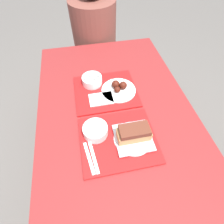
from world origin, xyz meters
TOP-DOWN VIEW (x-y plane):
  - ground_plane at (0.00, 0.00)m, footprint 12.00×12.00m
  - picnic_table at (0.00, 0.00)m, footprint 0.91×1.53m
  - picnic_bench_far at (0.00, 0.99)m, footprint 0.86×0.28m
  - tray_near at (-0.03, -0.16)m, footprint 0.39×0.34m
  - tray_far at (-0.03, 0.20)m, footprint 0.39×0.34m
  - bowl_coleslaw_near at (-0.14, -0.10)m, footprint 0.13×0.13m
  - brisket_sandwich_plate at (0.04, -0.17)m, footprint 0.20×0.20m
  - plastic_fork_near at (-0.19, -0.23)m, footprint 0.04×0.17m
  - plastic_knife_near at (-0.17, -0.23)m, footprint 0.04×0.17m
  - bowl_coleslaw_far at (-0.11, 0.28)m, footprint 0.13×0.13m
  - wings_plate_far at (0.05, 0.19)m, footprint 0.22×0.22m
  - napkin_far at (-0.07, 0.13)m, footprint 0.14×0.10m
  - person_seated_across at (-0.00, 0.99)m, footprint 0.40×0.40m

SIDE VIEW (x-z plane):
  - ground_plane at x=0.00m, z-range 0.00..0.00m
  - picnic_bench_far at x=0.00m, z-range 0.16..0.62m
  - picnic_table at x=0.00m, z-range 0.27..1.01m
  - tray_near at x=-0.03m, z-range 0.73..0.74m
  - tray_far at x=-0.03m, z-range 0.73..0.74m
  - plastic_fork_near at x=-0.19m, z-range 0.74..0.75m
  - plastic_knife_near at x=-0.17m, z-range 0.74..0.75m
  - napkin_far at x=-0.07m, z-range 0.74..0.75m
  - person_seated_across at x=0.00m, z-range 0.39..1.11m
  - wings_plate_far at x=0.05m, z-range 0.73..0.79m
  - bowl_coleslaw_near at x=-0.14m, z-range 0.75..0.80m
  - bowl_coleslaw_far at x=-0.11m, z-range 0.75..0.80m
  - brisket_sandwich_plate at x=0.04m, z-range 0.73..0.83m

